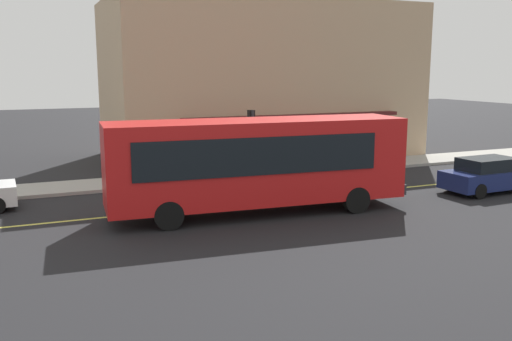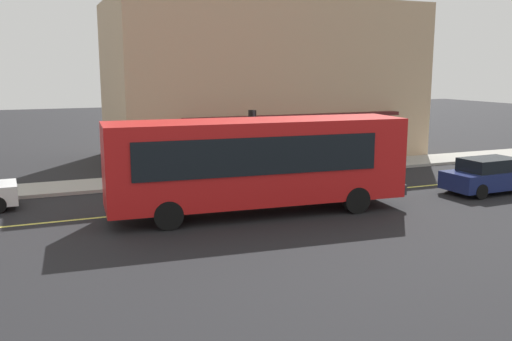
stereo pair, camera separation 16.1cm
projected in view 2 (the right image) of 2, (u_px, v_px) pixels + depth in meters
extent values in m
plane|color=black|center=(290.00, 199.00, 23.09)|extent=(120.00, 120.00, 0.00)
cube|color=#9E9B93|center=(243.00, 174.00, 28.11)|extent=(80.00, 2.69, 0.15)
cube|color=#D8D14C|center=(290.00, 199.00, 23.09)|extent=(36.00, 0.16, 0.01)
cube|color=tan|center=(262.00, 81.00, 34.08)|extent=(18.13, 9.26, 9.14)
cube|color=#4C1919|center=(297.00, 116.00, 29.96)|extent=(12.69, 0.70, 0.20)
cube|color=black|center=(295.00, 140.00, 30.39)|extent=(10.88, 0.08, 2.00)
cube|color=red|center=(258.00, 161.00, 20.46)|extent=(11.15, 3.30, 3.00)
cube|color=black|center=(388.00, 145.00, 22.07)|extent=(0.27, 2.10, 1.80)
cube|color=black|center=(240.00, 147.00, 21.49)|extent=(8.78, 0.70, 1.32)
cube|color=black|center=(261.00, 156.00, 19.12)|extent=(8.78, 0.70, 1.32)
cube|color=#0CF259|center=(390.00, 122.00, 21.93)|extent=(0.22, 1.90, 0.36)
cube|color=#2D2D33|center=(388.00, 184.00, 22.39)|extent=(0.34, 2.41, 0.40)
cylinder|color=black|center=(330.00, 188.00, 22.87)|extent=(1.02, 0.37, 1.00)
cylinder|color=black|center=(357.00, 200.00, 20.76)|extent=(1.02, 0.37, 1.00)
cylinder|color=black|center=(158.00, 200.00, 20.71)|extent=(1.02, 0.37, 1.00)
cylinder|color=black|center=(168.00, 215.00, 18.60)|extent=(1.02, 0.37, 1.00)
cylinder|color=#2D2D33|center=(254.00, 143.00, 27.09)|extent=(0.12, 0.12, 3.20)
cube|color=black|center=(252.00, 119.00, 27.06)|extent=(0.30, 0.30, 0.90)
sphere|color=red|center=(251.00, 114.00, 27.17)|extent=(0.18, 0.18, 0.18)
sphere|color=orange|center=(251.00, 119.00, 27.21)|extent=(0.18, 0.18, 0.18)
sphere|color=green|center=(251.00, 125.00, 27.26)|extent=(0.18, 0.18, 0.18)
cube|color=navy|center=(491.00, 179.00, 24.29)|extent=(4.37, 1.97, 0.75)
cube|color=black|center=(489.00, 164.00, 24.11)|extent=(2.47, 1.61, 0.55)
cylinder|color=black|center=(499.00, 179.00, 25.65)|extent=(0.65, 0.25, 0.64)
cylinder|color=black|center=(452.00, 184.00, 24.49)|extent=(0.65, 0.25, 0.64)
cylinder|color=black|center=(481.00, 192.00, 23.02)|extent=(0.65, 0.25, 0.64)
cylinder|color=black|center=(192.00, 166.00, 27.51)|extent=(0.18, 0.18, 0.90)
cylinder|color=#594C47|center=(192.00, 150.00, 27.36)|extent=(0.34, 0.34, 0.71)
sphere|color=tan|center=(192.00, 140.00, 27.28)|extent=(0.25, 0.25, 0.25)
cylinder|color=black|center=(396.00, 156.00, 30.68)|extent=(0.18, 0.18, 0.84)
cylinder|color=#B28C33|center=(397.00, 143.00, 30.54)|extent=(0.34, 0.34, 0.67)
sphere|color=tan|center=(397.00, 135.00, 30.46)|extent=(0.23, 0.23, 0.23)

